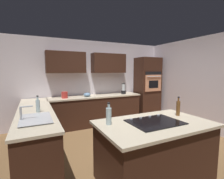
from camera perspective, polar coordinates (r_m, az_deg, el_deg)
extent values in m
plane|color=brown|center=(3.86, 5.56, -18.99)|extent=(14.00, 14.00, 0.00)
cube|color=silver|center=(5.40, -6.00, 2.67)|extent=(6.00, 0.10, 2.60)
cube|color=#381E14|center=(5.34, -1.17, 9.10)|extent=(1.10, 0.34, 0.61)
cube|color=#381E14|center=(4.93, -15.76, 9.07)|extent=(1.10, 0.34, 0.61)
cube|color=silver|center=(5.40, 26.74, 2.00)|extent=(0.10, 4.00, 2.60)
cube|color=#381E14|center=(5.14, -5.48, -7.34)|extent=(2.80, 0.60, 0.86)
cube|color=beige|center=(5.06, -5.54, -2.38)|extent=(2.84, 0.64, 0.04)
cube|color=#381E14|center=(3.73, -24.87, -13.41)|extent=(0.60, 2.90, 0.86)
cube|color=beige|center=(3.60, -25.22, -6.64)|extent=(0.64, 2.94, 0.04)
cube|color=#381E14|center=(2.74, 14.40, -20.46)|extent=(1.61, 0.95, 0.86)
cube|color=beige|center=(2.57, 14.69, -11.45)|extent=(1.69, 1.03, 0.04)
cube|color=#381E14|center=(5.99, 12.21, 0.61)|extent=(0.80, 0.60, 2.12)
cube|color=tan|center=(5.73, 14.20, 2.20)|extent=(0.66, 0.03, 0.56)
cube|color=black|center=(5.72, 14.27, 1.79)|extent=(0.40, 0.01, 0.26)
cube|color=black|center=(5.71, 14.29, 5.50)|extent=(0.66, 0.02, 0.11)
cylinder|color=silver|center=(5.69, 14.49, 4.38)|extent=(0.56, 0.02, 0.02)
cube|color=#515456|center=(3.04, -25.09, -8.46)|extent=(0.40, 0.30, 0.02)
cube|color=#515456|center=(2.71, -24.97, -10.25)|extent=(0.40, 0.30, 0.02)
cube|color=#B7BABF|center=(2.87, -25.04, -9.13)|extent=(0.46, 0.70, 0.01)
cylinder|color=#B7BABF|center=(2.86, -29.17, -7.51)|extent=(0.03, 0.03, 0.22)
cylinder|color=#B7BABF|center=(2.83, -27.68, -5.28)|extent=(0.18, 0.02, 0.02)
cube|color=black|center=(2.56, 14.71, -10.88)|extent=(0.76, 0.56, 0.01)
cylinder|color=#B2B2B7|center=(2.89, 15.84, -8.53)|extent=(0.04, 0.04, 0.02)
cylinder|color=#B2B2B7|center=(2.78, 13.03, -9.06)|extent=(0.04, 0.04, 0.02)
cylinder|color=#B2B2B7|center=(2.67, 9.98, -9.62)|extent=(0.04, 0.04, 0.02)
cylinder|color=#B2B2B7|center=(2.57, 6.67, -10.19)|extent=(0.04, 0.04, 0.02)
cylinder|color=black|center=(5.42, 4.04, -0.97)|extent=(0.15, 0.15, 0.11)
cylinder|color=silver|center=(5.40, 4.05, 0.76)|extent=(0.11, 0.11, 0.22)
cylinder|color=black|center=(5.39, 4.06, 2.05)|extent=(0.12, 0.12, 0.03)
ellipsoid|color=#668CB2|center=(4.92, -8.69, -1.77)|extent=(0.21, 0.21, 0.11)
cylinder|color=red|center=(4.77, -16.19, -1.83)|extent=(0.17, 0.17, 0.18)
cylinder|color=silver|center=(3.32, -24.40, -5.30)|extent=(0.07, 0.07, 0.23)
cylinder|color=silver|center=(3.29, -24.52, -2.82)|extent=(0.03, 0.03, 0.06)
cylinder|color=black|center=(3.29, -24.55, -2.13)|extent=(0.04, 0.04, 0.02)
cylinder|color=silver|center=(2.35, -1.15, -9.30)|extent=(0.08, 0.08, 0.24)
cylinder|color=silver|center=(2.32, -1.16, -5.73)|extent=(0.04, 0.04, 0.06)
cylinder|color=black|center=(2.31, -1.16, -4.76)|extent=(0.04, 0.04, 0.02)
cylinder|color=brown|center=(3.03, 22.04, -6.14)|extent=(0.06, 0.06, 0.25)
cylinder|color=brown|center=(3.00, 22.16, -3.28)|extent=(0.03, 0.03, 0.06)
cylinder|color=black|center=(2.99, 22.20, -2.52)|extent=(0.03, 0.03, 0.02)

